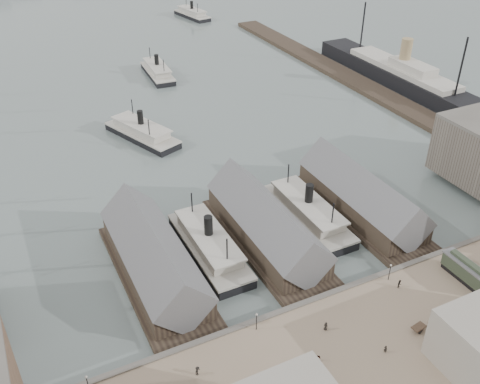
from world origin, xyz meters
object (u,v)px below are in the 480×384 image
tram (466,272)px  horse_cart_center (311,362)px  horse_cart_right (427,325)px  ferry_docked_west (209,245)px  ocean_steamer (402,76)px

tram → horse_cart_center: 39.45m
horse_cart_center → horse_cart_right: bearing=-83.1°
ferry_docked_west → tram: (41.65, -32.72, 1.61)m
ferry_docked_west → horse_cart_right: ferry_docked_west is taller
tram → horse_cart_center: size_ratio=2.29×
ferry_docked_west → horse_cart_right: (25.68, -39.35, 0.35)m
tram → horse_cart_center: (-39.21, -4.17, -1.27)m
ferry_docked_west → horse_cart_center: (2.44, -36.89, 0.34)m
ocean_steamer → tram: (-63.35, -92.68, 0.24)m
ferry_docked_west → tram: ferry_docked_west is taller
ferry_docked_west → horse_cart_center: ferry_docked_west is taller
ocean_steamer → horse_cart_right: bearing=-128.6°
tram → horse_cart_center: tram is taller
ferry_docked_west → tram: bearing=-38.1°
ocean_steamer → horse_cart_center: (-102.56, -96.85, -1.04)m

